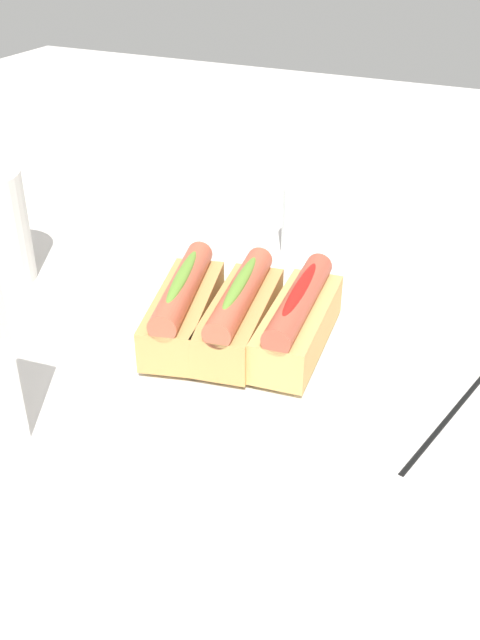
% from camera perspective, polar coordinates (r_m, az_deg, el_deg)
% --- Properties ---
extents(ground_plane, '(2.40, 2.40, 0.00)m').
position_cam_1_polar(ground_plane, '(0.71, 1.89, -2.94)').
color(ground_plane, beige).
extents(serving_bowl, '(0.32, 0.32, 0.03)m').
position_cam_1_polar(serving_bowl, '(0.70, 0.00, -2.37)').
color(serving_bowl, white).
rests_on(serving_bowl, ground_plane).
extents(hotdog_front, '(0.15, 0.07, 0.06)m').
position_cam_1_polar(hotdog_front, '(0.67, 4.62, 0.03)').
color(hotdog_front, tan).
rests_on(hotdog_front, serving_bowl).
extents(hotdog_back, '(0.16, 0.07, 0.06)m').
position_cam_1_polar(hotdog_back, '(0.67, 0.00, 0.57)').
color(hotdog_back, tan).
rests_on(hotdog_back, serving_bowl).
extents(hotdog_side, '(0.16, 0.09, 0.06)m').
position_cam_1_polar(hotdog_side, '(0.69, -4.47, 1.09)').
color(hotdog_side, tan).
rests_on(hotdog_side, serving_bowl).
extents(water_glass, '(0.07, 0.07, 0.09)m').
position_cam_1_polar(water_glass, '(0.90, 5.49, 7.55)').
color(water_glass, white).
rests_on(water_glass, ground_plane).
extents(chopstick_near, '(0.22, 0.05, 0.01)m').
position_cam_1_polar(chopstick_near, '(0.68, 16.77, -6.44)').
color(chopstick_near, black).
rests_on(chopstick_near, ground_plane).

